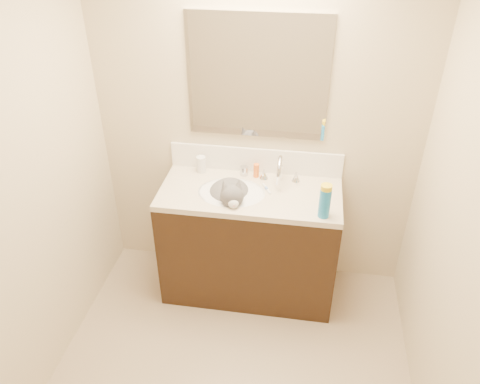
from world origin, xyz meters
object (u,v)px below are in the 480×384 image
(vanity_cabinet, at_px, (249,244))
(silver_jar, at_px, (244,171))
(cat, at_px, (230,196))
(spray_can, at_px, (325,203))
(basin, at_px, (232,201))
(amber_bottle, at_px, (256,171))
(pill_bottle, at_px, (201,164))
(faucet, at_px, (280,172))

(vanity_cabinet, xyz_separation_m, silver_jar, (-0.07, 0.20, 0.48))
(cat, distance_m, spray_can, 0.64)
(spray_can, bearing_deg, silver_jar, 143.48)
(basin, xyz_separation_m, amber_bottle, (0.14, 0.22, 0.12))
(silver_jar, bearing_deg, pill_bottle, -179.94)
(basin, height_order, cat, cat)
(cat, relative_size, amber_bottle, 4.43)
(faucet, xyz_separation_m, amber_bottle, (-0.16, 0.05, -0.04))
(vanity_cabinet, distance_m, pill_bottle, 0.66)
(cat, height_order, spray_can, spray_can)
(cat, height_order, silver_jar, cat)
(silver_jar, bearing_deg, vanity_cabinet, -70.55)
(pill_bottle, bearing_deg, amber_bottle, -1.58)
(vanity_cabinet, relative_size, amber_bottle, 12.22)
(pill_bottle, relative_size, silver_jar, 1.80)
(faucet, xyz_separation_m, pill_bottle, (-0.55, 0.07, -0.03))
(basin, height_order, faucet, faucet)
(faucet, bearing_deg, pill_bottle, 173.32)
(vanity_cabinet, xyz_separation_m, faucet, (0.18, 0.14, 0.54))
(faucet, relative_size, amber_bottle, 2.85)
(faucet, xyz_separation_m, cat, (-0.31, -0.17, -0.12))
(basin, distance_m, pill_bottle, 0.37)
(amber_bottle, height_order, spray_can, spray_can)
(vanity_cabinet, distance_m, silver_jar, 0.53)
(pill_bottle, bearing_deg, cat, -44.01)
(basin, bearing_deg, silver_jar, 78.21)
(faucet, height_order, pill_bottle, faucet)
(faucet, relative_size, pill_bottle, 2.41)
(faucet, distance_m, pill_bottle, 0.56)
(basin, relative_size, faucet, 1.61)
(vanity_cabinet, bearing_deg, cat, -164.94)
(faucet, bearing_deg, spray_can, -48.88)
(cat, xyz_separation_m, spray_can, (0.61, -0.17, 0.13))
(vanity_cabinet, relative_size, pill_bottle, 10.33)
(cat, bearing_deg, vanity_cabinet, -2.51)
(spray_can, bearing_deg, amber_bottle, 139.46)
(basin, relative_size, spray_can, 2.35)
(vanity_cabinet, height_order, silver_jar, silver_jar)
(amber_bottle, bearing_deg, faucet, -18.23)
(cat, bearing_deg, amber_bottle, 39.80)
(pill_bottle, bearing_deg, vanity_cabinet, -28.33)
(faucet, distance_m, spray_can, 0.45)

